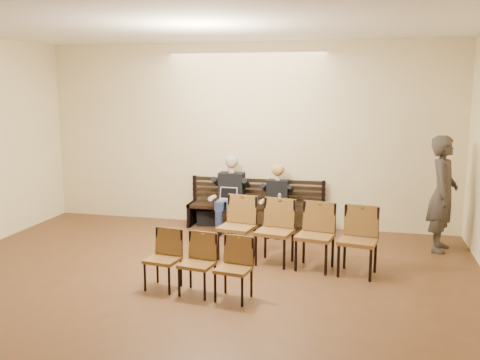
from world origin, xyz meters
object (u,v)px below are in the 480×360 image
(bench, at_px, (255,217))
(bag, at_px, (207,217))
(water_bottle, at_px, (280,206))
(chair_row_back, at_px, (197,265))
(chair_row_front, at_px, (294,234))
(laptop, at_px, (227,202))
(passerby, at_px, (443,185))
(seated_man, at_px, (230,193))
(seated_woman, at_px, (277,202))

(bench, xyz_separation_m, bag, (-0.97, 0.10, -0.07))
(water_bottle, bearing_deg, bench, 145.48)
(bag, relative_size, chair_row_back, 0.28)
(bench, distance_m, chair_row_front, 2.22)
(laptop, relative_size, passerby, 0.15)
(bench, relative_size, seated_man, 1.84)
(chair_row_front, distance_m, chair_row_back, 1.76)
(bench, relative_size, water_bottle, 11.84)
(seated_man, height_order, water_bottle, seated_man)
(bench, xyz_separation_m, passerby, (3.25, -0.60, 0.87))
(water_bottle, distance_m, chair_row_back, 3.04)
(bag, bearing_deg, chair_row_front, -46.05)
(seated_man, relative_size, laptop, 4.29)
(passerby, bearing_deg, bag, 93.22)
(laptop, height_order, chair_row_front, chair_row_front)
(seated_man, relative_size, water_bottle, 6.45)
(bench, height_order, seated_woman, seated_woman)
(seated_woman, bearing_deg, laptop, -165.65)
(chair_row_front, bearing_deg, chair_row_back, -118.21)
(laptop, relative_size, chair_row_front, 0.14)
(bench, distance_m, laptop, 0.67)
(bench, relative_size, seated_woman, 2.27)
(seated_woman, distance_m, chair_row_front, 1.92)
(seated_man, relative_size, passerby, 0.65)
(seated_woman, height_order, bag, seated_woman)
(seated_man, distance_m, seated_woman, 0.89)
(bench, relative_size, chair_row_front, 1.08)
(seated_man, height_order, chair_row_back, seated_man)
(laptop, height_order, water_bottle, laptop)
(bench, xyz_separation_m, laptop, (-0.46, -0.35, 0.35))
(bag, relative_size, passerby, 0.19)
(laptop, bearing_deg, water_bottle, 13.74)
(chair_row_front, bearing_deg, seated_woman, 117.39)
(seated_woman, relative_size, chair_row_front, 0.47)
(seated_woman, xyz_separation_m, laptop, (-0.89, -0.23, -0.00))
(bench, bearing_deg, laptop, -142.98)
(bench, relative_size, bag, 6.36)
(seated_man, bearing_deg, laptop, -92.79)
(seated_man, distance_m, bag, 0.80)
(water_bottle, xyz_separation_m, chair_row_front, (0.48, -1.59, -0.06))
(laptop, distance_m, water_bottle, 0.99)
(bench, height_order, water_bottle, water_bottle)
(laptop, bearing_deg, seated_man, 101.67)
(seated_woman, bearing_deg, chair_row_back, -99.01)
(seated_woman, bearing_deg, bench, 164.46)
(bench, relative_size, passerby, 1.19)
(bag, xyz_separation_m, passerby, (4.22, -0.70, 0.95))
(seated_man, height_order, laptop, seated_man)
(chair_row_back, bearing_deg, laptop, 105.54)
(water_bottle, bearing_deg, passerby, -5.01)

